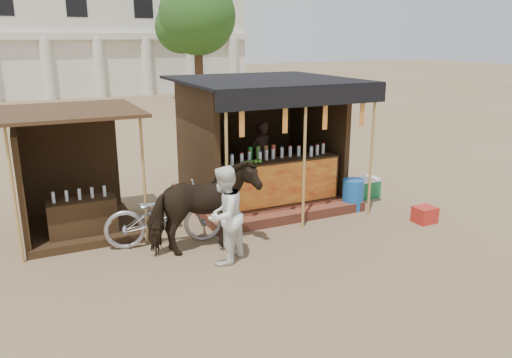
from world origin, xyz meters
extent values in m
plane|color=#846B4C|center=(0.00, 0.00, 0.00)|extent=(120.00, 120.00, 0.00)
cube|color=brown|center=(1.00, 3.50, 0.11)|extent=(3.40, 2.80, 0.22)
cube|color=brown|center=(1.00, 1.95, 0.10)|extent=(3.40, 0.35, 0.20)
cube|color=#342213|center=(1.00, 2.55, 0.69)|extent=(2.60, 0.55, 0.95)
cube|color=red|center=(1.00, 2.27, 0.69)|extent=(2.50, 0.02, 0.88)
cube|color=#342213|center=(1.00, 4.75, 1.47)|extent=(3.00, 0.12, 2.50)
cube|color=#342213|center=(-0.50, 3.50, 1.47)|extent=(0.12, 2.50, 2.50)
cube|color=#342213|center=(2.50, 3.50, 1.47)|extent=(0.12, 2.50, 2.50)
cube|color=black|center=(1.00, 3.30, 2.75)|extent=(3.60, 3.60, 0.06)
cube|color=black|center=(1.00, 1.52, 2.57)|extent=(3.60, 0.06, 0.36)
cylinder|color=tan|center=(-0.60, 1.55, 1.38)|extent=(0.06, 0.06, 2.75)
cylinder|color=tan|center=(1.00, 1.55, 1.38)|extent=(0.06, 0.06, 2.75)
cylinder|color=tan|center=(2.60, 1.55, 1.38)|extent=(0.06, 0.06, 2.75)
cube|color=red|center=(-0.30, 1.55, 2.20)|extent=(0.10, 0.02, 0.55)
cube|color=red|center=(0.57, 1.55, 2.20)|extent=(0.10, 0.02, 0.55)
cube|color=red|center=(1.43, 1.55, 2.20)|extent=(0.10, 0.02, 0.55)
cube|color=red|center=(2.30, 1.55, 2.20)|extent=(0.10, 0.02, 0.55)
imported|color=black|center=(1.08, 3.60, 1.01)|extent=(0.65, 0.51, 1.58)
cube|color=#342213|center=(-3.00, 3.20, 0.07)|extent=(2.00, 2.00, 0.15)
cube|color=#342213|center=(-3.00, 4.15, 1.05)|extent=(1.90, 0.10, 2.10)
cube|color=#342213|center=(-3.95, 3.20, 1.05)|extent=(0.10, 1.90, 2.10)
cube|color=#472D19|center=(-3.00, 3.10, 2.35)|extent=(2.40, 2.40, 0.06)
cylinder|color=tan|center=(-4.05, 2.15, 1.18)|extent=(0.05, 0.05, 2.35)
cylinder|color=tan|center=(-1.95, 2.15, 1.18)|extent=(0.05, 0.05, 2.35)
cube|color=#342213|center=(-3.00, 2.70, 0.40)|extent=(1.20, 0.50, 0.80)
imported|color=black|center=(-1.15, 1.28, 0.80)|extent=(1.94, 0.97, 1.60)
imported|color=#A09FA8|center=(-1.69, 1.88, 0.56)|extent=(2.21, 1.08, 1.11)
imported|color=white|center=(-0.99, 0.74, 0.82)|extent=(1.02, 0.98, 1.65)
cylinder|color=#1655AB|center=(2.52, 2.00, 0.34)|extent=(0.58, 0.58, 0.68)
cube|color=#AC251C|center=(3.37, 0.71, 0.16)|extent=(0.43, 0.37, 0.33)
cube|color=#176837|center=(3.30, 2.60, 0.20)|extent=(0.64, 0.45, 0.40)
cube|color=white|center=(3.30, 2.60, 0.43)|extent=(0.66, 0.47, 0.06)
cube|color=silver|center=(-2.00, 30.00, 4.00)|extent=(26.00, 7.00, 8.00)
cube|color=silver|center=(-2.00, 26.40, 3.70)|extent=(26.00, 0.50, 0.40)
cylinder|color=silver|center=(-2.00, 26.40, 1.80)|extent=(0.70, 0.70, 3.60)
cylinder|color=silver|center=(1.00, 26.40, 1.80)|extent=(0.70, 0.70, 3.60)
cylinder|color=silver|center=(4.00, 26.40, 1.80)|extent=(0.70, 0.70, 3.60)
cylinder|color=silver|center=(7.00, 26.40, 1.80)|extent=(0.70, 0.70, 3.60)
cylinder|color=silver|center=(10.00, 26.40, 1.80)|extent=(0.70, 0.70, 3.60)
cylinder|color=#382314|center=(6.00, 22.00, 2.00)|extent=(0.50, 0.50, 4.00)
sphere|color=#336221|center=(6.00, 22.00, 4.80)|extent=(4.40, 4.40, 4.40)
sphere|color=#336221|center=(5.20, 22.60, 4.20)|extent=(2.99, 2.99, 2.99)
camera|label=1|loc=(-3.81, -6.41, 3.62)|focal=35.00mm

